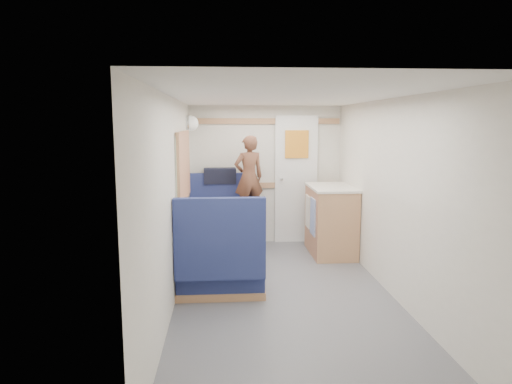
{
  "coord_description": "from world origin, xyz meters",
  "views": [
    {
      "loc": [
        -0.61,
        -4.36,
        1.75
      ],
      "look_at": [
        -0.23,
        0.9,
        0.95
      ],
      "focal_mm": 32.0,
      "sensor_mm": 36.0,
      "label": 1
    }
  ],
  "objects": [
    {
      "name": "wall_left",
      "position": [
        -1.1,
        0.0,
        1.0
      ],
      "size": [
        0.02,
        4.5,
        2.0
      ],
      "primitive_type": "cube",
      "color": "silver",
      "rests_on": "floor"
    },
    {
      "name": "ceiling",
      "position": [
        0.0,
        0.0,
        2.0
      ],
      "size": [
        4.5,
        4.5,
        0.0
      ],
      "primitive_type": "plane",
      "rotation": [
        3.14,
        0.0,
        0.0
      ],
      "color": "silver",
      "rests_on": "wall_back"
    },
    {
      "name": "ledge",
      "position": [
        -0.65,
        2.12,
        0.88
      ],
      "size": [
        0.9,
        0.14,
        0.04
      ],
      "primitive_type": "cube",
      "color": "#AC6E4D",
      "rests_on": "bench_far"
    },
    {
      "name": "bread_loaf",
      "position": [
        -0.43,
        1.29,
        0.77
      ],
      "size": [
        0.17,
        0.25,
        0.1
      ],
      "primitive_type": "cube",
      "rotation": [
        0.0,
        0.0,
        0.22
      ],
      "color": "brown",
      "rests_on": "dinette_table"
    },
    {
      "name": "tumbler_right",
      "position": [
        -0.5,
        1.19,
        0.77
      ],
      "size": [
        0.07,
        0.07,
        0.11
      ],
      "primitive_type": "cylinder",
      "color": "white",
      "rests_on": "dinette_table"
    },
    {
      "name": "rear_door",
      "position": [
        0.45,
        2.22,
        0.97
      ],
      "size": [
        0.62,
        0.12,
        1.86
      ],
      "color": "white",
      "rests_on": "wall_back"
    },
    {
      "name": "floor",
      "position": [
        0.0,
        0.0,
        0.0
      ],
      "size": [
        4.5,
        4.5,
        0.0
      ],
      "primitive_type": "plane",
      "color": "#515156",
      "rests_on": "ground"
    },
    {
      "name": "pepper_grinder",
      "position": [
        -0.59,
        0.99,
        0.77
      ],
      "size": [
        0.04,
        0.04,
        0.1
      ],
      "primitive_type": "cylinder",
      "color": "black",
      "rests_on": "dinette_table"
    },
    {
      "name": "person",
      "position": [
        -0.27,
        1.81,
        1.02
      ],
      "size": [
        0.48,
        0.39,
        1.14
      ],
      "primitive_type": "imported",
      "rotation": [
        0.0,
        0.0,
        3.45
      ],
      "color": "brown",
      "rests_on": "bench_far"
    },
    {
      "name": "dome_light",
      "position": [
        -1.04,
        1.85,
        1.75
      ],
      "size": [
        0.2,
        0.2,
        0.2
      ],
      "primitive_type": "sphere",
      "color": "white",
      "rests_on": "wall_left"
    },
    {
      "name": "wall_back",
      "position": [
        0.0,
        2.25,
        1.0
      ],
      "size": [
        2.2,
        0.02,
        2.0
      ],
      "primitive_type": "cube",
      "color": "silver",
      "rests_on": "floor"
    },
    {
      "name": "dinette_table",
      "position": [
        -0.65,
        1.0,
        0.57
      ],
      "size": [
        0.62,
        0.92,
        0.72
      ],
      "color": "white",
      "rests_on": "floor"
    },
    {
      "name": "cheese_block",
      "position": [
        -0.64,
        0.72,
        0.76
      ],
      "size": [
        0.11,
        0.07,
        0.04
      ],
      "primitive_type": "cube",
      "rotation": [
        0.0,
        0.0,
        -0.08
      ],
      "color": "#DED380",
      "rests_on": "tray"
    },
    {
      "name": "galley_counter",
      "position": [
        0.82,
        1.55,
        0.47
      ],
      "size": [
        0.57,
        0.92,
        0.92
      ],
      "color": "#AC6E4D",
      "rests_on": "floor"
    },
    {
      "name": "side_window",
      "position": [
        -1.08,
        1.0,
        1.25
      ],
      "size": [
        0.04,
        1.3,
        0.72
      ],
      "primitive_type": "cube",
      "color": "#9FA88E",
      "rests_on": "wall_left"
    },
    {
      "name": "duffel_bag",
      "position": [
        -0.66,
        2.12,
        1.01
      ],
      "size": [
        0.46,
        0.24,
        0.22
      ],
      "primitive_type": "cube",
      "rotation": [
        0.0,
        0.0,
        0.04
      ],
      "color": "black",
      "rests_on": "ledge"
    },
    {
      "name": "tumbler_left",
      "position": [
        -0.85,
        0.83,
        0.78
      ],
      "size": [
        0.07,
        0.07,
        0.12
      ],
      "primitive_type": "cylinder",
      "color": "white",
      "rests_on": "dinette_table"
    },
    {
      "name": "bench_far",
      "position": [
        -0.65,
        1.86,
        0.3
      ],
      "size": [
        0.9,
        0.59,
        1.05
      ],
      "color": "#18254F",
      "rests_on": "floor"
    },
    {
      "name": "bench_near",
      "position": [
        -0.65,
        0.14,
        0.3
      ],
      "size": [
        0.9,
        0.59,
        1.05
      ],
      "color": "#18254F",
      "rests_on": "floor"
    },
    {
      "name": "oak_trim_low",
      "position": [
        0.0,
        2.23,
        0.85
      ],
      "size": [
        2.15,
        0.02,
        0.08
      ],
      "primitive_type": "cube",
      "color": "#AC6E4D",
      "rests_on": "wall_back"
    },
    {
      "name": "orange_fruit",
      "position": [
        -0.48,
        0.91,
        0.78
      ],
      "size": [
        0.08,
        0.08,
        0.08
      ],
      "primitive_type": "sphere",
      "color": "#E5530A",
      "rests_on": "tray"
    },
    {
      "name": "wine_glass",
      "position": [
        -0.79,
        0.93,
        0.84
      ],
      "size": [
        0.08,
        0.08,
        0.17
      ],
      "color": "white",
      "rests_on": "dinette_table"
    },
    {
      "name": "beer_glass",
      "position": [
        -0.45,
        1.02,
        0.77
      ],
      "size": [
        0.06,
        0.06,
        0.1
      ],
      "primitive_type": "cylinder",
      "color": "#905215",
      "rests_on": "dinette_table"
    },
    {
      "name": "tray",
      "position": [
        -0.5,
        0.67,
        0.73
      ],
      "size": [
        0.26,
        0.33,
        0.02
      ],
      "primitive_type": "cube",
      "rotation": [
        0.0,
        0.0,
        0.02
      ],
      "color": "white",
      "rests_on": "dinette_table"
    },
    {
      "name": "salt_grinder",
      "position": [
        -0.66,
        1.1,
        0.77
      ],
      "size": [
        0.04,
        0.04,
        0.1
      ],
      "primitive_type": "cylinder",
      "color": "white",
      "rests_on": "dinette_table"
    },
    {
      "name": "tumbler_mid",
      "position": [
        -0.81,
        1.15,
        0.78
      ],
      "size": [
        0.07,
        0.07,
        0.11
      ],
      "primitive_type": "cylinder",
      "color": "white",
      "rests_on": "dinette_table"
    },
    {
      "name": "wall_right",
      "position": [
        1.1,
        0.0,
        1.0
      ],
      "size": [
        0.02,
        4.5,
        2.0
      ],
      "primitive_type": "cube",
      "color": "silver",
      "rests_on": "floor"
    },
    {
      "name": "oak_trim_high",
      "position": [
        0.0,
        2.23,
        1.78
      ],
      "size": [
        2.15,
        0.02,
        0.08
      ],
      "primitive_type": "cube",
      "color": "#AC6E4D",
      "rests_on": "wall_back"
    }
  ]
}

